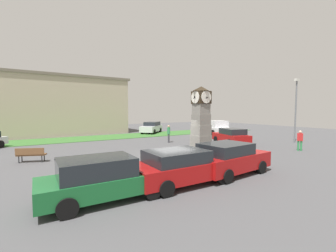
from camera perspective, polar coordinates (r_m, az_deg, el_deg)
The scene contains 19 objects.
ground_plane at distance 15.75m, azimuth 0.80°, elevation -7.57°, with size 69.83×69.83×0.00m, color #4C4C4F.
clock_tower at distance 15.57m, azimuth 8.37°, elevation 0.76°, with size 1.36×1.36×4.79m.
bollard_near_tower at distance 16.31m, azimuth 15.20°, elevation -5.48°, with size 0.30×0.30×1.01m.
bollard_mid_row at distance 15.01m, azimuth 15.45°, elevation -6.14°, with size 0.32×0.32×1.10m.
bollard_far_row at distance 13.48m, azimuth 16.01°, elevation -7.32°, with size 0.24×0.24×1.09m.
bollard_end_row at distance 12.07m, azimuth 18.42°, elevation -9.25°, with size 0.28×0.28×0.87m.
car_navy_sedan at distance 8.44m, azimuth -16.08°, elevation -12.62°, with size 4.53×1.98×1.53m.
car_near_tower at distance 9.81m, azimuth 3.40°, elevation -10.18°, with size 4.54×2.12×1.48m.
car_by_building at distance 11.65m, azimuth 15.11°, elevation -7.87°, with size 4.42×2.37×1.56m.
car_far_lot at distance 31.10m, azimuth -4.20°, elevation -0.33°, with size 4.51×4.46×1.55m.
car_silver_hatch at distance 21.75m, azimuth 15.75°, elevation -2.47°, with size 2.69×4.23×1.48m.
pickup_truck at distance 29.46m, azimuth 11.47°, elevation -0.37°, with size 3.08×5.72×1.85m.
bench at distance 16.06m, azimuth -31.45°, elevation -6.04°, with size 1.68×1.08×0.90m.
pedestrian_near_bench at distance 20.34m, azimuth 30.50°, elevation -2.92°, with size 0.40×0.47×1.59m.
pedestrian_crossing_lot at distance 34.84m, azimuth 9.76°, elevation 0.47°, with size 0.44×0.46×1.77m.
pedestrian_by_cars at distance 21.91m, azimuth 0.17°, elevation -1.68°, with size 0.44×0.46×1.71m.
street_lamp_near_road at distance 24.80m, azimuth 29.72°, elevation 4.45°, with size 0.50×0.24×6.15m.
warehouse_blue_far at distance 33.43m, azimuth -28.08°, elevation 4.55°, with size 19.42×10.16×7.45m.
grass_verge_far at distance 27.42m, azimuth -13.00°, elevation -2.64°, with size 41.90×4.97×0.04m, color #386B2D.
Camera 1 is at (-8.19, -13.08, 3.18)m, focal length 24.00 mm.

